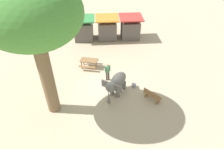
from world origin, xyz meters
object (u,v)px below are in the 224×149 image
at_px(market_stall_green, 84,30).
at_px(market_stall_orange, 107,29).
at_px(elephant, 117,83).
at_px(person_handler, 108,71).
at_px(market_stall_red, 130,29).
at_px(shade_tree_main, 31,16).
at_px(picnic_table_near, 89,62).
at_px(feed_bucket, 134,85).
at_px(wooden_bench, 152,96).

height_order(market_stall_green, market_stall_orange, same).
relative_size(elephant, person_handler, 1.43).
bearing_deg(market_stall_red, market_stall_orange, 180.00).
distance_m(market_stall_green, market_stall_orange, 2.60).
bearing_deg(elephant, person_handler, -127.35).
bearing_deg(elephant, market_stall_orange, -144.19).
distance_m(shade_tree_main, picnic_table_near, 8.26).
distance_m(shade_tree_main, feed_bucket, 9.11).
distance_m(wooden_bench, market_stall_green, 11.58).
height_order(wooden_bench, market_stall_orange, market_stall_orange).
height_order(market_stall_green, feed_bucket, market_stall_green).
bearing_deg(market_stall_green, market_stall_red, 0.00).
height_order(person_handler, wooden_bench, person_handler).
xyz_separation_m(elephant, market_stall_red, (2.36, 9.31, 0.06)).
xyz_separation_m(picnic_table_near, market_stall_red, (4.54, 5.59, 0.55)).
height_order(market_stall_red, feed_bucket, market_stall_red).
relative_size(picnic_table_near, market_stall_green, 0.71).
height_order(shade_tree_main, picnic_table_near, shade_tree_main).
height_order(elephant, market_stall_red, market_stall_red).
bearing_deg(market_stall_red, picnic_table_near, -129.09).
xyz_separation_m(elephant, person_handler, (-0.58, 1.76, -0.13)).
bearing_deg(market_stall_green, elephant, -73.03).
height_order(person_handler, shade_tree_main, shade_tree_main).
bearing_deg(market_stall_red, market_stall_green, 180.00).
height_order(picnic_table_near, market_stall_green, market_stall_green).
bearing_deg(elephant, market_stall_red, -159.89).
distance_m(wooden_bench, market_stall_orange, 10.63).
bearing_deg(picnic_table_near, feed_bucket, -26.66).
relative_size(shade_tree_main, wooden_bench, 6.73).
height_order(person_handler, feed_bucket, person_handler).
distance_m(picnic_table_near, market_stall_green, 5.66).
bearing_deg(shade_tree_main, wooden_bench, 2.72).
xyz_separation_m(shade_tree_main, wooden_bench, (7.07, 0.34, -6.27)).
relative_size(shade_tree_main, feed_bucket, 24.46).
relative_size(market_stall_orange, market_stall_red, 1.00).
bearing_deg(market_stall_orange, picnic_table_near, -109.17).
xyz_separation_m(elephant, shade_tree_main, (-4.52, -1.26, 5.67)).
bearing_deg(market_stall_orange, elephant, -88.52).
bearing_deg(wooden_bench, market_stall_red, 139.21).
bearing_deg(picnic_table_near, market_stall_orange, 84.09).
xyz_separation_m(market_stall_green, market_stall_orange, (2.60, 0.00, 0.00)).
height_order(market_stall_orange, market_stall_red, same).
distance_m(elephant, feed_bucket, 1.85).
bearing_deg(feed_bucket, shade_tree_main, -162.28).
bearing_deg(market_stall_red, feed_bucket, -95.86).
xyz_separation_m(elephant, wooden_bench, (2.55, -0.92, -0.60)).
height_order(person_handler, market_stall_green, market_stall_green).
xyz_separation_m(shade_tree_main, feed_bucket, (5.99, 1.92, -6.59)).
xyz_separation_m(market_stall_orange, market_stall_red, (2.60, 0.00, 0.00)).
bearing_deg(wooden_bench, picnic_table_near, -176.27).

